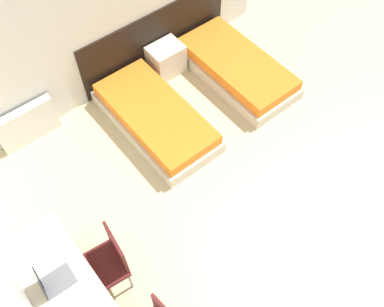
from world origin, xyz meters
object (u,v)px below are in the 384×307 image
at_px(bed_near_window, 156,118).
at_px(nightstand, 166,59).
at_px(bed_near_door, 237,68).
at_px(chair_near_laptop, 107,261).
at_px(laptop, 52,282).

xyz_separation_m(bed_near_window, nightstand, (0.75, 0.75, 0.07)).
height_order(bed_near_door, nightstand, nightstand).
bearing_deg(bed_near_door, nightstand, 134.98).
height_order(chair_near_laptop, laptop, laptop).
bearing_deg(bed_near_window, chair_near_laptop, -138.86).
bearing_deg(chair_near_laptop, nightstand, 49.16).
bearing_deg(chair_near_laptop, bed_near_door, 31.30).
xyz_separation_m(nightstand, chair_near_laptop, (-2.39, -2.18, 0.28)).
bearing_deg(laptop, nightstand, 38.61).
distance_m(bed_near_door, chair_near_laptop, 3.47).
distance_m(bed_near_door, laptop, 3.97).
distance_m(bed_near_window, laptop, 2.65).
xyz_separation_m(bed_near_door, nightstand, (-0.75, 0.75, 0.07)).
bearing_deg(bed_near_door, bed_near_window, 180.00).
xyz_separation_m(bed_near_door, chair_near_laptop, (-3.14, -1.43, 0.35)).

